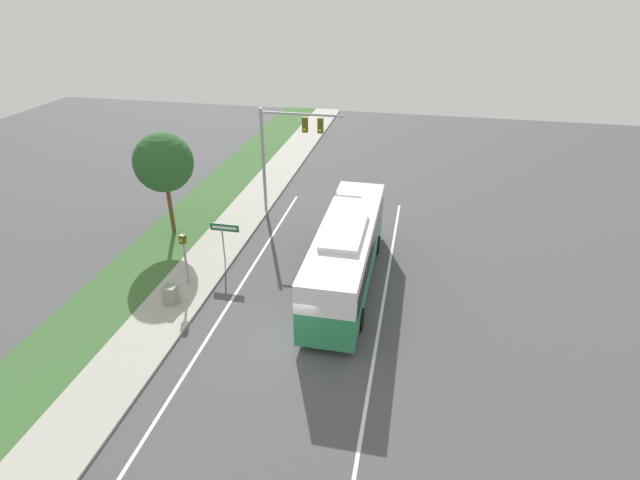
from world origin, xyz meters
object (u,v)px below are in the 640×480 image
object	(u,v)px
signal_gantry	(286,142)
utility_cabinet	(171,294)
pedestrian_signal	(184,251)
street_sign	(224,235)
bus	(346,251)

from	to	relation	value
signal_gantry	utility_cabinet	distance (m)	12.25
pedestrian_signal	street_sign	size ratio (longest dim) A/B	1.15
street_sign	utility_cabinet	bearing A→B (deg)	-106.42
signal_gantry	street_sign	world-z (taller)	signal_gantry
signal_gantry	street_sign	size ratio (longest dim) A/B	2.72
bus	street_sign	world-z (taller)	bus
bus	signal_gantry	world-z (taller)	signal_gantry
utility_cabinet	bus	bearing A→B (deg)	24.04
utility_cabinet	signal_gantry	bearing A→B (deg)	76.49
bus	pedestrian_signal	bearing A→B (deg)	-167.11
utility_cabinet	pedestrian_signal	bearing A→B (deg)	87.49
pedestrian_signal	utility_cabinet	xyz separation A→B (m)	(-0.07, -1.71, -1.39)
pedestrian_signal	utility_cabinet	distance (m)	2.21
utility_cabinet	street_sign	bearing A→B (deg)	73.58
pedestrian_signal	utility_cabinet	world-z (taller)	pedestrian_signal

